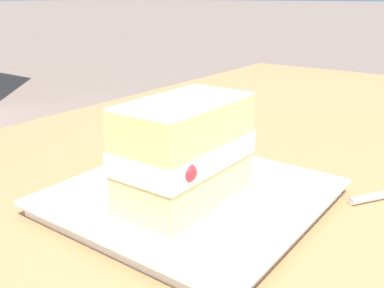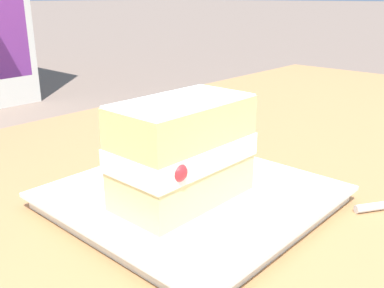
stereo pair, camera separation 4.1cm
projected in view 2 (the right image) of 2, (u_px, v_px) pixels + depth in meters
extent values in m
cylinder|color=olive|center=(293.00, 194.00, 1.35)|extent=(0.07, 0.07, 0.70)
cube|color=olive|center=(367.00, 254.00, 0.38)|extent=(1.66, 1.09, 0.04)
cube|color=white|center=(192.00, 199.00, 0.43)|extent=(0.22, 0.22, 0.01)
cube|color=white|center=(192.00, 192.00, 0.42)|extent=(0.23, 0.23, 0.00)
cube|color=#E0C17A|center=(183.00, 181.00, 0.40)|extent=(0.13, 0.07, 0.04)
cube|color=white|center=(183.00, 152.00, 0.39)|extent=(0.13, 0.07, 0.02)
sphere|color=red|center=(152.00, 150.00, 0.41)|extent=(0.01, 0.01, 0.01)
sphere|color=red|center=(152.00, 149.00, 0.41)|extent=(0.02, 0.02, 0.02)
sphere|color=red|center=(177.00, 172.00, 0.34)|extent=(0.02, 0.02, 0.02)
cube|color=#E0C17A|center=(183.00, 121.00, 0.38)|extent=(0.13, 0.07, 0.04)
cube|color=white|center=(182.00, 101.00, 0.38)|extent=(0.12, 0.07, 0.00)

